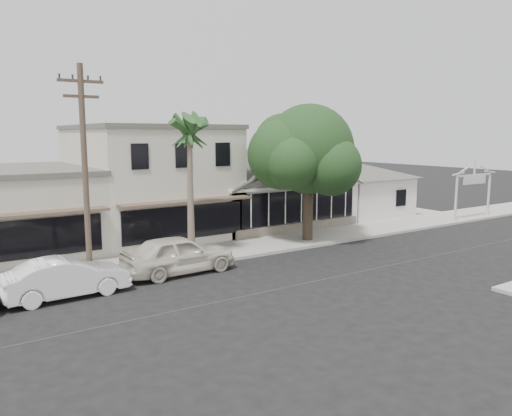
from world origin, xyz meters
TOP-DOWN VIEW (x-y plane):
  - ground at (0.00, 0.00)m, footprint 140.00×140.00m
  - sidewalk_north at (-8.00, 6.75)m, footprint 90.00×3.50m
  - corner_shop at (5.00, 12.47)m, footprint 10.40×8.60m
  - side_cottage at (13.20, 11.50)m, footprint 6.00×6.00m
  - arch_sign at (18.40, 5.30)m, footprint 4.12×0.12m
  - row_building_near at (-3.00, 13.50)m, footprint 8.00×10.00m
  - utility_pole at (-9.00, 5.20)m, footprint 1.80×0.24m
  - car_0 at (-5.30, 4.39)m, footprint 5.21×2.23m
  - car_1 at (-10.30, 3.75)m, footprint 4.71×1.79m
  - shade_tree at (3.67, 6.49)m, footprint 7.13×6.45m
  - palm_east at (-3.87, 5.96)m, footprint 2.81×2.81m

SIDE VIEW (x-z plane):
  - ground at x=0.00m, z-range 0.00..0.00m
  - sidewalk_north at x=-8.00m, z-range 0.00..0.15m
  - car_1 at x=-10.30m, z-range 0.00..1.53m
  - car_0 at x=-5.30m, z-range 0.00..1.75m
  - side_cottage at x=13.20m, z-range 0.00..3.00m
  - corner_shop at x=5.00m, z-range 0.07..5.17m
  - arch_sign at x=18.40m, z-range 1.18..5.13m
  - row_building_near at x=-3.00m, z-range 0.00..6.50m
  - utility_pole at x=-9.00m, z-range 0.29..9.29m
  - shade_tree at x=3.67m, z-range 1.25..9.16m
  - palm_east at x=-3.87m, z-range 2.64..10.18m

